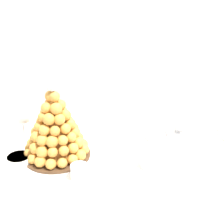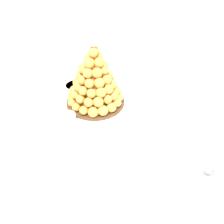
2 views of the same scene
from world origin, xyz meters
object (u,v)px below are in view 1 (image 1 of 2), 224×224
croquembouche (55,129)px  creme_brulee_ramekin (19,159)px  serving_tray (73,159)px  dessert_cup_mid_left (80,173)px  macaron_goblet (181,93)px  wine_glass (22,116)px  dessert_cup_left (7,190)px  dessert_cup_centre (149,161)px

croquembouche → creme_brulee_ramekin: 0.16m
serving_tray → dessert_cup_mid_left: bearing=-93.4°
dessert_cup_mid_left → macaron_goblet: macaron_goblet is taller
macaron_goblet → wine_glass: 0.61m
croquembouche → dessert_cup_left: 0.26m
dessert_cup_centre → dessert_cup_left: bearing=-179.4°
serving_tray → croquembouche: 0.12m
dessert_cup_mid_left → creme_brulee_ramekin: 0.23m
serving_tray → creme_brulee_ramekin: bearing=168.5°
dessert_cup_mid_left → wine_glass: 0.35m
dessert_cup_left → dessert_cup_centre: 0.45m
croquembouche → dessert_cup_centre: bearing=-32.1°
serving_tray → dessert_cup_centre: (0.23, -0.13, 0.02)m
dessert_cup_mid_left → dessert_cup_centre: bearing=-2.8°
croquembouche → creme_brulee_ramekin: bearing=-178.3°
croquembouche → macaron_goblet: 0.50m
croquembouche → wine_glass: croquembouche is taller
dessert_cup_mid_left → creme_brulee_ramekin: (-0.17, 0.16, -0.01)m
dessert_cup_left → macaron_goblet: 0.71m
dessert_cup_centre → dessert_cup_mid_left: bearing=177.2°
wine_glass → macaron_goblet: bearing=-12.4°
creme_brulee_ramekin → serving_tray: bearing=-11.5°
dessert_cup_centre → creme_brulee_ramekin: bearing=157.4°
dessert_cup_left → dessert_cup_mid_left: size_ratio=1.01×
dessert_cup_mid_left → macaron_goblet: 0.51m
croquembouche → dessert_cup_centre: size_ratio=4.68×
wine_glass → croquembouche: bearing=-57.5°
serving_tray → dessert_cup_mid_left: dessert_cup_mid_left is taller
serving_tray → macaron_goblet: (0.45, 0.06, 0.17)m
croquembouche → creme_brulee_ramekin: croquembouche is taller
creme_brulee_ramekin → macaron_goblet: 0.64m
dessert_cup_centre → creme_brulee_ramekin: (-0.40, 0.17, -0.01)m
serving_tray → croquembouche: (-0.05, 0.04, 0.11)m
croquembouche → wine_glass: 0.18m
dessert_cup_mid_left → dessert_cup_centre: (0.23, -0.01, -0.00)m
dessert_cup_mid_left → macaron_goblet: (0.45, 0.18, 0.14)m
serving_tray → creme_brulee_ramekin: 0.18m
serving_tray → croquembouche: bearing=140.4°
dessert_cup_left → creme_brulee_ramekin: size_ratio=0.65×
serving_tray → dessert_cup_left: bearing=-148.5°
croquembouche → dessert_cup_mid_left: bearing=-75.6°
croquembouche → dessert_cup_left: bearing=-134.7°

